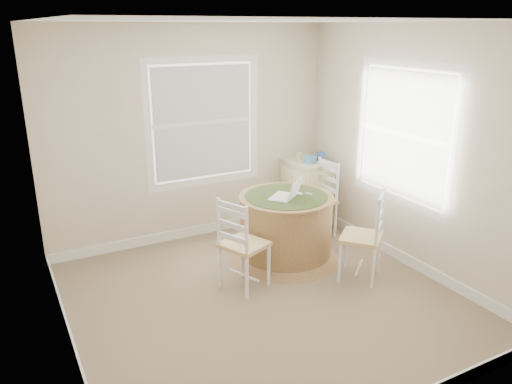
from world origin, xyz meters
TOP-DOWN VIEW (x-y plane):
  - room at (0.17, 0.16)m, footprint 3.64×3.64m
  - round_table at (0.66, 0.68)m, footprint 1.24×1.24m
  - chair_left at (-0.05, 0.32)m, footprint 0.53×0.54m
  - chair_near at (1.11, -0.10)m, footprint 0.58×0.58m
  - chair_right at (1.36, 1.07)m, footprint 0.42×0.44m
  - laptop at (0.63, 0.63)m, footprint 0.44×0.43m
  - mouse at (0.83, 0.66)m, footprint 0.09×0.11m
  - phone at (0.92, 0.62)m, footprint 0.07×0.10m
  - keys at (0.84, 0.74)m, footprint 0.07×0.07m
  - corner_chest at (1.50, 1.51)m, footprint 0.55×0.69m
  - tissue_box at (1.45, 1.38)m, footprint 0.13×0.13m
  - box_yellow at (1.54, 1.57)m, footprint 0.16×0.11m
  - box_blue at (1.65, 1.38)m, footprint 0.09×0.09m
  - cup_cream at (1.43, 1.63)m, footprint 0.07×0.07m

SIDE VIEW (x-z plane):
  - round_table at x=0.66m, z-range 0.03..0.80m
  - corner_chest at x=1.50m, z-range 0.00..0.87m
  - chair_left at x=-0.05m, z-range 0.00..0.95m
  - chair_near at x=1.11m, z-range 0.00..0.95m
  - chair_right at x=1.36m, z-range 0.00..0.95m
  - phone at x=0.92m, z-range 0.75..0.77m
  - keys at x=0.84m, z-range 0.75..0.78m
  - mouse at x=0.83m, z-range 0.75..0.79m
  - laptop at x=0.63m, z-range 0.68..0.91m
  - box_yellow at x=1.54m, z-range 0.87..0.93m
  - cup_cream at x=1.43m, z-range 0.87..0.96m
  - tissue_box at x=1.45m, z-range 0.87..0.97m
  - box_blue at x=1.65m, z-range 0.87..0.99m
  - room at x=0.17m, z-range -0.02..2.62m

